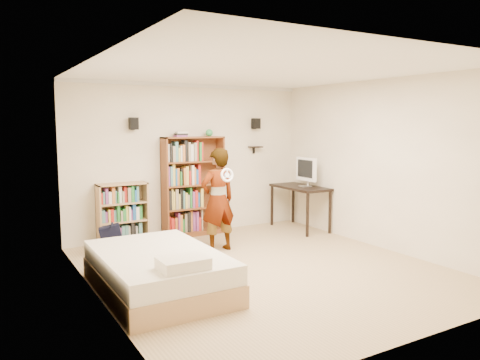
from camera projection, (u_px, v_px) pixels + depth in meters
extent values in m
cube|color=tan|center=(265.00, 269.00, 6.46)|extent=(4.50, 5.00, 0.01)
cube|color=white|center=(190.00, 160.00, 8.45)|extent=(4.50, 0.02, 2.70)
cube|color=white|center=(420.00, 197.00, 4.16)|extent=(4.50, 0.02, 2.70)
cube|color=white|center=(96.00, 183.00, 5.18)|extent=(0.02, 5.00, 2.70)
cube|color=white|center=(384.00, 165.00, 7.42)|extent=(0.02, 5.00, 2.70)
cube|color=white|center=(266.00, 70.00, 6.14)|extent=(4.50, 5.00, 0.02)
cube|color=silver|center=(189.00, 85.00, 8.26)|extent=(4.50, 0.06, 0.06)
cube|color=silver|center=(424.00, 45.00, 4.02)|extent=(4.50, 0.06, 0.06)
cube|color=silver|center=(94.00, 61.00, 5.04)|extent=(0.06, 5.00, 0.06)
cube|color=silver|center=(386.00, 80.00, 7.25)|extent=(0.06, 5.00, 0.06)
cube|color=black|center=(134.00, 124.00, 7.76)|extent=(0.14, 0.12, 0.20)
cube|color=black|center=(256.00, 124.00, 8.96)|extent=(0.14, 0.12, 0.20)
cube|color=black|center=(256.00, 147.00, 9.02)|extent=(0.25, 0.16, 0.02)
imported|color=black|center=(218.00, 200.00, 7.32)|extent=(0.62, 0.44, 1.62)
torus|color=white|center=(227.00, 175.00, 7.01)|extent=(0.21, 0.08, 0.22)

